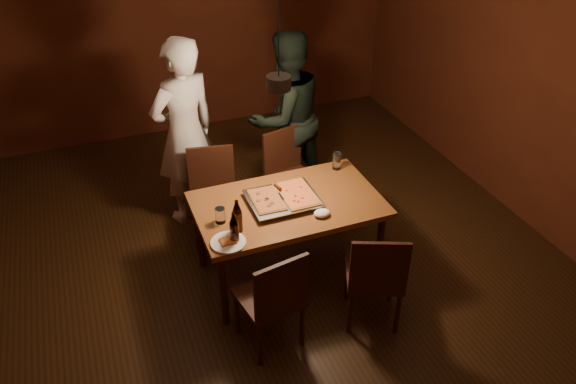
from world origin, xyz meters
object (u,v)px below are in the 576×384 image
object	(u,v)px
beer_bottle_b	(237,216)
pendant_lamp	(279,81)
chair_near_right	(376,272)
plate_slice	(228,242)
chair_near_left	(274,294)
diner_dark	(286,117)
dining_table	(288,210)
diner_white	(185,133)
chair_far_left	(213,187)
pizza_tray	(283,200)
chair_far_right	(288,167)
beer_bottle_a	(234,228)

from	to	relation	value
beer_bottle_b	pendant_lamp	bearing A→B (deg)	33.57
chair_near_right	plate_slice	xyz separation A→B (m)	(-0.99, 0.46, 0.22)
chair_near_left	diner_dark	world-z (taller)	diner_dark
dining_table	pendant_lamp	bearing A→B (deg)	115.07
diner_dark	pendant_lamp	distance (m)	1.54
plate_slice	diner_white	distance (m)	1.50
pendant_lamp	chair_far_left	bearing A→B (deg)	120.36
chair_near_left	pendant_lamp	distance (m)	1.51
chair_far_left	plate_slice	bearing A→B (deg)	92.90
dining_table	diner_white	size ratio (longest dim) A/B	0.82
chair_far_left	chair_near_right	world-z (taller)	same
chair_near_right	diner_white	world-z (taller)	diner_white
chair_near_right	pizza_tray	distance (m)	0.94
chair_far_right	beer_bottle_a	size ratio (longest dim) A/B	1.97
chair_far_left	dining_table	bearing A→B (deg)	130.96
pizza_tray	chair_far_left	bearing A→B (deg)	122.43
diner_dark	chair_near_left	bearing A→B (deg)	51.21
chair_near_left	chair_far_right	bearing A→B (deg)	55.57
chair_far_left	chair_near_left	world-z (taller)	same
beer_bottle_b	diner_dark	world-z (taller)	diner_dark
plate_slice	pendant_lamp	world-z (taller)	pendant_lamp
dining_table	pizza_tray	bearing A→B (deg)	163.87
beer_bottle_a	diner_dark	xyz separation A→B (m)	(1.00, 1.56, -0.01)
chair_near_right	chair_near_left	bearing A→B (deg)	-161.56
chair_far_right	beer_bottle_a	distance (m)	1.50
beer_bottle_a	diner_dark	size ratio (longest dim) A/B	0.15
beer_bottle_b	plate_slice	size ratio (longest dim) A/B	1.05
chair_far_right	beer_bottle_a	xyz separation A→B (m)	(-0.87, -1.17, 0.34)
pizza_tray	diner_dark	world-z (taller)	diner_dark
chair_far_left	plate_slice	world-z (taller)	chair_far_left
diner_dark	pizza_tray	bearing A→B (deg)	52.37
chair_far_left	chair_near_right	bearing A→B (deg)	129.28
diner_white	plate_slice	bearing A→B (deg)	67.42
diner_white	dining_table	bearing A→B (deg)	94.46
chair_near_left	plate_slice	size ratio (longest dim) A/B	1.87
beer_bottle_a	diner_white	distance (m)	1.49
chair_far_left	pizza_tray	distance (m)	0.88
chair_far_right	chair_near_left	world-z (taller)	same
diner_white	chair_far_right	bearing A→B (deg)	138.70
chair_near_left	pendant_lamp	world-z (taller)	pendant_lamp
beer_bottle_a	chair_far_right	bearing A→B (deg)	53.21
dining_table	beer_bottle_a	world-z (taller)	beer_bottle_a
dining_table	chair_far_left	distance (m)	0.89
dining_table	chair_far_right	world-z (taller)	chair_far_right
pizza_tray	diner_white	bearing A→B (deg)	119.03
plate_slice	diner_white	size ratio (longest dim) A/B	0.14
beer_bottle_b	diner_dark	distance (m)	1.72
diner_white	pendant_lamp	distance (m)	1.47
chair_near_right	beer_bottle_a	bearing A→B (deg)	176.42
chair_near_left	chair_near_right	xyz separation A→B (m)	(0.78, -0.06, 0.00)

